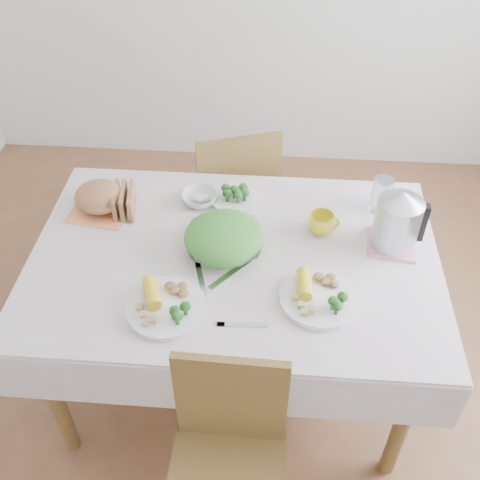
# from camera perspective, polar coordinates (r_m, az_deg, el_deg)

# --- Properties ---
(floor) EXTENTS (3.60, 3.60, 0.00)m
(floor) POSITION_cam_1_polar(r_m,az_deg,el_deg) (2.65, -0.48, -13.48)
(floor) COLOR brown
(floor) RESTS_ON ground
(dining_table) EXTENTS (1.40, 0.90, 0.75)m
(dining_table) POSITION_cam_1_polar(r_m,az_deg,el_deg) (2.35, -0.53, -8.35)
(dining_table) COLOR brown
(dining_table) RESTS_ON floor
(tablecloth) EXTENTS (1.50, 1.00, 0.01)m
(tablecloth) POSITION_cam_1_polar(r_m,az_deg,el_deg) (2.07, -0.60, -1.65)
(tablecloth) COLOR beige
(tablecloth) RESTS_ON dining_table
(chair_near) EXTENTS (0.39, 0.39, 0.83)m
(chair_near) POSITION_cam_1_polar(r_m,az_deg,el_deg) (1.91, -1.50, -22.74)
(chair_near) COLOR brown
(chair_near) RESTS_ON floor
(chair_far) EXTENTS (0.51, 0.51, 0.90)m
(chair_far) POSITION_cam_1_polar(r_m,az_deg,el_deg) (2.84, -0.96, 4.85)
(chair_far) COLOR brown
(chair_far) RESTS_ON floor
(salad_bowl) EXTENTS (0.31, 0.31, 0.07)m
(salad_bowl) POSITION_cam_1_polar(r_m,az_deg,el_deg) (2.06, -1.61, -0.36)
(salad_bowl) COLOR white
(salad_bowl) RESTS_ON tablecloth
(dinner_plate_left) EXTENTS (0.27, 0.27, 0.02)m
(dinner_plate_left) POSITION_cam_1_polar(r_m,az_deg,el_deg) (1.89, -7.50, -6.85)
(dinner_plate_left) COLOR white
(dinner_plate_left) RESTS_ON tablecloth
(dinner_plate_right) EXTENTS (0.34, 0.34, 0.02)m
(dinner_plate_right) POSITION_cam_1_polar(r_m,az_deg,el_deg) (1.92, 8.02, -5.91)
(dinner_plate_right) COLOR white
(dinner_plate_right) RESTS_ON tablecloth
(broccoli_plate) EXTENTS (0.25, 0.25, 0.02)m
(broccoli_plate) POSITION_cam_1_polar(r_m,az_deg,el_deg) (2.30, -0.58, 4.23)
(broccoli_plate) COLOR beige
(broccoli_plate) RESTS_ON tablecloth
(napkin) EXTENTS (0.26, 0.26, 0.00)m
(napkin) POSITION_cam_1_polar(r_m,az_deg,el_deg) (2.33, -13.85, 3.12)
(napkin) COLOR #FF8953
(napkin) RESTS_ON tablecloth
(bread_loaf) EXTENTS (0.20, 0.19, 0.12)m
(bread_loaf) POSITION_cam_1_polar(r_m,az_deg,el_deg) (2.30, -14.08, 4.20)
(bread_loaf) COLOR #946039
(bread_loaf) RESTS_ON napkin
(fruit_bowl) EXTENTS (0.15, 0.15, 0.05)m
(fruit_bowl) POSITION_cam_1_polar(r_m,az_deg,el_deg) (2.29, -4.12, 4.25)
(fruit_bowl) COLOR white
(fruit_bowl) RESTS_ON tablecloth
(yellow_mug) EXTENTS (0.13, 0.13, 0.08)m
(yellow_mug) POSITION_cam_1_polar(r_m,az_deg,el_deg) (2.15, 8.27, 1.68)
(yellow_mug) COLOR yellow
(yellow_mug) RESTS_ON tablecloth
(glass_tumbler) EXTENTS (0.09, 0.09, 0.15)m
(glass_tumbler) POSITION_cam_1_polar(r_m,az_deg,el_deg) (2.29, 14.14, 4.33)
(glass_tumbler) COLOR white
(glass_tumbler) RESTS_ON tablecloth
(pink_tray) EXTENTS (0.20, 0.20, 0.01)m
(pink_tray) POSITION_cam_1_polar(r_m,az_deg,el_deg) (2.17, 15.15, -0.31)
(pink_tray) COLOR pink
(pink_tray) RESTS_ON tablecloth
(electric_kettle) EXTENTS (0.18, 0.18, 0.23)m
(electric_kettle) POSITION_cam_1_polar(r_m,az_deg,el_deg) (2.10, 15.69, 1.95)
(electric_kettle) COLOR #B2B5BA
(electric_kettle) RESTS_ON pink_tray
(fork_left) EXTENTS (0.07, 0.17, 0.00)m
(fork_left) POSITION_cam_1_polar(r_m,az_deg,el_deg) (1.98, -3.99, -4.00)
(fork_left) COLOR silver
(fork_left) RESTS_ON tablecloth
(fork_right) EXTENTS (0.14, 0.16, 0.00)m
(fork_right) POSITION_cam_1_polar(r_m,az_deg,el_deg) (1.99, -1.08, -3.51)
(fork_right) COLOR silver
(fork_right) RESTS_ON tablecloth
(knife) EXTENTS (0.17, 0.03, 0.00)m
(knife) POSITION_cam_1_polar(r_m,az_deg,el_deg) (1.84, 0.24, -8.58)
(knife) COLOR silver
(knife) RESTS_ON tablecloth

